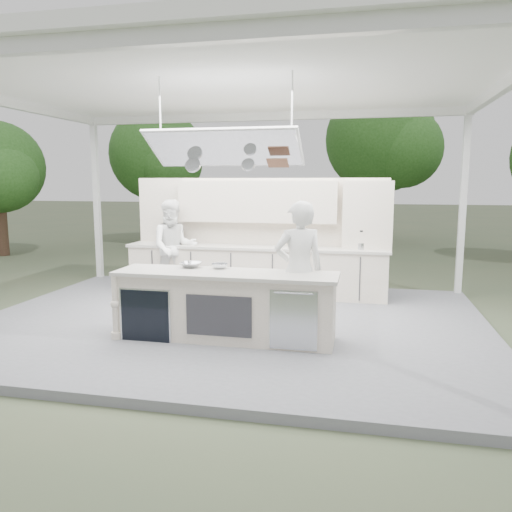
% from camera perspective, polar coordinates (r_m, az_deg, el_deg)
% --- Properties ---
extents(ground, '(90.00, 90.00, 0.00)m').
position_cam_1_polar(ground, '(8.04, -3.04, -8.16)').
color(ground, '#474D35').
rests_on(ground, ground).
extents(stage_deck, '(8.00, 6.00, 0.12)m').
position_cam_1_polar(stage_deck, '(8.02, -3.05, -7.75)').
color(stage_deck, slate).
rests_on(stage_deck, ground).
extents(tent, '(8.20, 6.20, 3.86)m').
position_cam_1_polar(tent, '(7.81, -3.27, 18.86)').
color(tent, white).
rests_on(tent, ground).
extents(demo_island, '(3.10, 0.79, 0.95)m').
position_cam_1_polar(demo_island, '(6.99, -3.65, -5.67)').
color(demo_island, silver).
rests_on(demo_island, stage_deck).
extents(back_counter, '(5.08, 0.72, 0.95)m').
position_cam_1_polar(back_counter, '(9.70, -0.09, -1.61)').
color(back_counter, silver).
rests_on(back_counter, stage_deck).
extents(back_wall_unit, '(5.05, 0.48, 2.25)m').
position_cam_1_polar(back_wall_unit, '(9.70, 2.75, 4.20)').
color(back_wall_unit, silver).
rests_on(back_wall_unit, stage_deck).
extents(tree_cluster, '(19.55, 9.40, 5.85)m').
position_cam_1_polar(tree_cluster, '(17.36, 5.10, 11.76)').
color(tree_cluster, brown).
rests_on(tree_cluster, ground).
extents(head_chef, '(0.83, 0.70, 1.93)m').
position_cam_1_polar(head_chef, '(6.95, 4.92, -1.64)').
color(head_chef, silver).
rests_on(head_chef, stage_deck).
extents(sous_chef, '(1.11, 1.01, 1.85)m').
position_cam_1_polar(sous_chef, '(9.74, -9.34, 0.97)').
color(sous_chef, white).
rests_on(sous_chef, stage_deck).
extents(toaster_oven, '(0.60, 0.50, 0.29)m').
position_cam_1_polar(toaster_oven, '(10.12, -9.78, 2.21)').
color(toaster_oven, '#B1B4B9').
rests_on(toaster_oven, back_counter).
extents(bowl_large, '(0.33, 0.33, 0.07)m').
position_cam_1_polar(bowl_large, '(7.30, -7.46, -1.01)').
color(bowl_large, '#B1B3B8').
rests_on(bowl_large, demo_island).
extents(bowl_small, '(0.28, 0.28, 0.07)m').
position_cam_1_polar(bowl_small, '(7.17, -4.16, -1.15)').
color(bowl_small, silver).
rests_on(bowl_small, demo_island).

